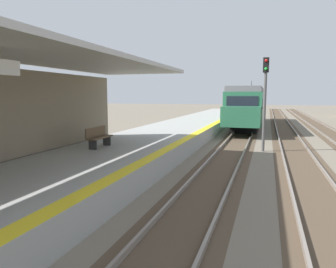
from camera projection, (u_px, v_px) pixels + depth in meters
station_platform at (119, 156)px, 14.05m from camera, size 5.00×80.00×0.91m
track_pair_nearest_platform at (229, 154)px, 16.56m from camera, size 2.34×120.00×0.16m
track_pair_middle at (298, 158)px, 15.54m from camera, size 2.34×120.00×0.16m
approaching_train at (249, 105)px, 31.75m from camera, size 2.93×19.60×4.76m
rail_signal_post at (265, 95)px, 17.35m from camera, size 0.32×0.34×5.20m
platform_bench at (98, 137)px, 13.62m from camera, size 0.45×1.60×0.88m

